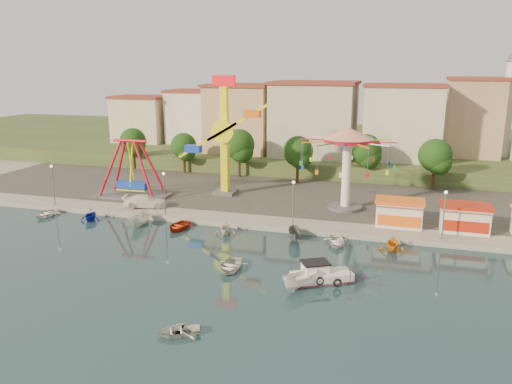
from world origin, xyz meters
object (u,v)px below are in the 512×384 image
at_px(kamikaze_tower, 227,140).
at_px(pirate_ship_ride, 132,170).
at_px(skiff, 300,280).
at_px(rowboat_a, 230,266).
at_px(wave_swinger, 347,150).
at_px(cabin_motorboat, 320,276).
at_px(van, 146,201).

bearing_deg(kamikaze_tower, pirate_ship_ride, -159.30).
bearing_deg(skiff, rowboat_a, -162.41).
distance_m(wave_swinger, cabin_motorboat, 22.86).
distance_m(kamikaze_tower, van, 13.98).
relative_size(kamikaze_tower, rowboat_a, 4.21).
distance_m(kamikaze_tower, cabin_motorboat, 30.56).
distance_m(pirate_ship_ride, cabin_motorboat, 35.53).
xyz_separation_m(pirate_ship_ride, cabin_motorboat, (29.54, -19.36, -3.90)).
xyz_separation_m(cabin_motorboat, skiff, (-1.36, -2.01, 0.26)).
distance_m(rowboat_a, skiff, 7.34).
height_order(kamikaze_tower, rowboat_a, kamikaze_tower).
bearing_deg(wave_swinger, skiff, -92.25).
distance_m(wave_swinger, skiff, 24.70).
bearing_deg(kamikaze_tower, cabin_motorboat, -54.48).
xyz_separation_m(cabin_motorboat, van, (-25.12, 14.88, 0.91)).
bearing_deg(rowboat_a, skiff, -19.38).
xyz_separation_m(rowboat_a, van, (-16.74, 14.78, 1.00)).
bearing_deg(skiff, kamikaze_tower, 155.52).
xyz_separation_m(wave_swinger, skiff, (-0.93, -23.53, -7.44)).
xyz_separation_m(wave_swinger, cabin_motorboat, (0.44, -21.52, -7.70)).
xyz_separation_m(pirate_ship_ride, kamikaze_tower, (12.38, 4.68, 3.96)).
relative_size(wave_swinger, cabin_motorboat, 2.07).
bearing_deg(cabin_motorboat, pirate_ship_ride, 117.23).
bearing_deg(cabin_motorboat, van, 119.84).
height_order(pirate_ship_ride, rowboat_a, pirate_ship_ride).
bearing_deg(pirate_ship_ride, cabin_motorboat, -33.24).
distance_m(skiff, van, 29.15).
relative_size(kamikaze_tower, skiff, 4.20).
height_order(kamikaze_tower, cabin_motorboat, kamikaze_tower).
distance_m(pirate_ship_ride, skiff, 35.54).
relative_size(cabin_motorboat, rowboat_a, 1.43).
distance_m(wave_swinger, van, 26.45).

